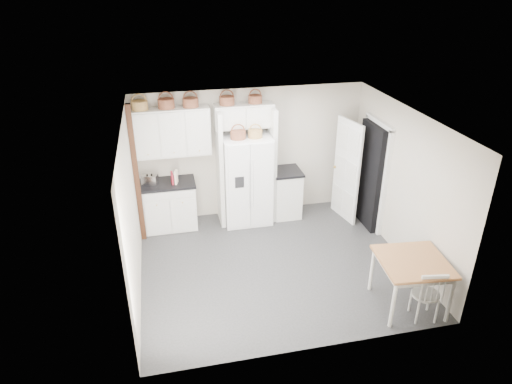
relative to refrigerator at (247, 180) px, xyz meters
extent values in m
plane|color=#2B2B2C|center=(0.15, -1.64, -0.89)|extent=(4.50, 4.50, 0.00)
plane|color=white|center=(0.15, -1.64, 1.71)|extent=(4.50, 4.50, 0.00)
plane|color=#BEB29A|center=(0.15, 0.36, 0.41)|extent=(4.50, 0.00, 4.50)
plane|color=#BEB29A|center=(-2.10, -1.64, 0.41)|extent=(0.00, 4.00, 4.00)
plane|color=#BEB29A|center=(2.40, -1.64, 0.41)|extent=(0.00, 4.00, 4.00)
cube|color=white|center=(0.00, 0.00, 0.00)|extent=(0.92, 0.74, 1.78)
cube|color=silver|center=(-1.52, 0.06, -0.43)|extent=(0.99, 0.63, 0.92)
cube|color=silver|center=(0.82, 0.06, -0.42)|extent=(0.54, 0.65, 0.95)
cube|color=#A35F2E|center=(1.85, -3.09, -0.49)|extent=(1.05, 1.05, 0.80)
cube|color=silver|center=(1.94, -3.39, -0.48)|extent=(0.45, 0.42, 0.82)
cube|color=black|center=(-1.52, 0.06, 0.05)|extent=(1.03, 0.67, 0.04)
cube|color=black|center=(0.82, 0.06, 0.08)|extent=(0.58, 0.69, 0.04)
cube|color=silver|center=(-1.84, 0.01, 0.17)|extent=(0.33, 0.25, 0.20)
cube|color=maroon|center=(-1.43, -0.02, 0.18)|extent=(0.05, 0.16, 0.23)
cube|color=#F8DDBB|center=(-1.35, -0.02, 0.20)|extent=(0.07, 0.18, 0.26)
cylinder|color=olive|center=(-1.87, 0.19, 1.54)|extent=(0.29, 0.29, 0.16)
cylinder|color=brown|center=(-1.41, 0.19, 1.55)|extent=(0.29, 0.29, 0.17)
cylinder|color=brown|center=(-0.98, 0.19, 1.54)|extent=(0.28, 0.28, 0.16)
cylinder|color=brown|center=(-0.31, 0.19, 1.54)|extent=(0.28, 0.28, 0.16)
cylinder|color=brown|center=(0.22, 0.19, 1.53)|extent=(0.26, 0.26, 0.15)
cylinder|color=brown|center=(-0.17, -0.10, 0.97)|extent=(0.28, 0.28, 0.15)
cylinder|color=olive|center=(0.15, -0.10, 0.96)|extent=(0.26, 0.26, 0.14)
cube|color=silver|center=(-1.35, 0.19, 1.01)|extent=(1.40, 0.34, 0.90)
cube|color=silver|center=(0.00, 0.19, 1.23)|extent=(1.12, 0.34, 0.45)
cube|color=silver|center=(-0.51, 0.06, 0.26)|extent=(0.08, 0.60, 2.30)
cube|color=silver|center=(0.51, 0.06, 0.26)|extent=(0.08, 0.60, 2.30)
cube|color=black|center=(-2.05, -0.29, 0.41)|extent=(0.09, 0.09, 2.60)
cube|color=black|center=(2.31, -0.64, 0.13)|extent=(0.18, 0.85, 2.05)
cube|color=white|center=(1.95, -0.30, 0.13)|extent=(0.21, 0.79, 2.05)
camera|label=1|loc=(-1.56, -7.95, 3.72)|focal=32.00mm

